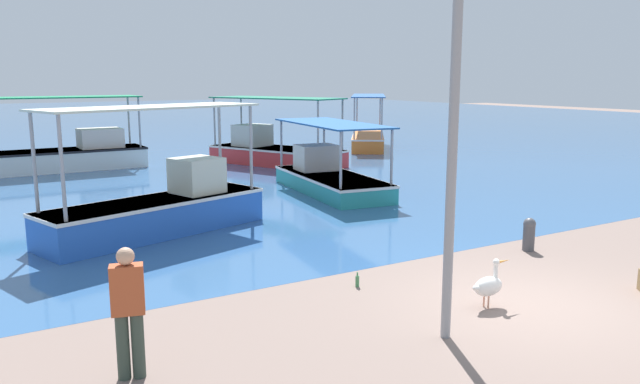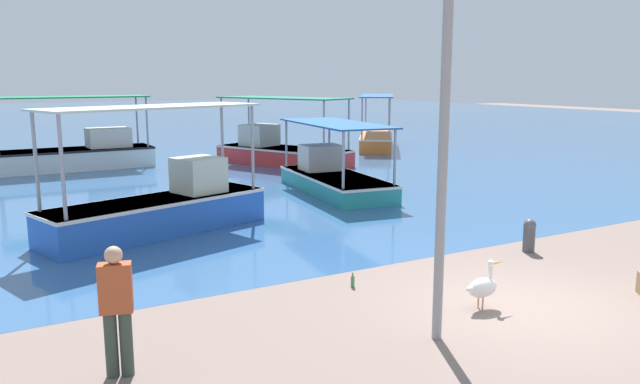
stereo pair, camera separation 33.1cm
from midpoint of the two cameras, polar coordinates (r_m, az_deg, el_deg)
The scene contains 12 objects.
ground at distance 11.05m, azimuth 19.33°, elevation -9.79°, with size 120.00×120.00×0.00m, color #7F695F.
harbor_water at distance 55.42m, azimuth -21.31°, elevation 5.92°, with size 110.00×90.00×0.00m, color #345E91.
fishing_boat_far_right at distance 15.48m, azimuth -13.68°, elevation -1.15°, with size 5.76×3.11×3.05m.
fishing_boat_outer at distance 20.46m, azimuth 1.68°, elevation 1.55°, with size 2.64×5.64×2.27m.
fishing_boat_center at distance 33.63m, azimuth 5.45°, elevation 5.01°, with size 5.07×6.22×2.76m.
fishing_boat_far_left at distance 27.31m, azimuth -20.82°, elevation 3.40°, with size 6.16×2.07×2.95m.
fishing_boat_near_left at distance 27.01m, azimuth -3.33°, elevation 3.91°, with size 4.37×6.41×2.86m.
pelican at distance 10.58m, azimuth 15.54°, elevation -8.32°, with size 0.80×0.28×0.80m.
lamp_post at distance 8.70m, azimuth 12.34°, elevation 5.71°, with size 0.28×0.28×5.35m.
mooring_bollard at distance 14.20m, azimuth 19.22°, elevation -3.68°, with size 0.27×0.27×0.72m.
fisherman_standing at distance 8.18m, azimuth -16.99°, elevation -10.06°, with size 0.44×0.32×1.69m.
glass_bottle at distance 11.31m, azimuth 3.85°, elevation -8.15°, with size 0.07×0.07×0.27m.
Camera 2 is at (-7.80, -6.80, 3.71)m, focal length 35.00 mm.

